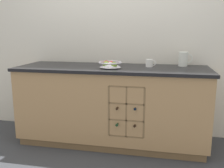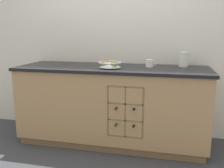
# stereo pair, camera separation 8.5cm
# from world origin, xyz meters

# --- Properties ---
(ground_plane) EXTENTS (14.00, 14.00, 0.00)m
(ground_plane) POSITION_xyz_m (0.00, 0.00, 0.00)
(ground_plane) COLOR #383A3F
(back_wall) EXTENTS (4.61, 0.06, 2.55)m
(back_wall) POSITION_xyz_m (0.00, 0.42, 1.27)
(back_wall) COLOR silver
(back_wall) RESTS_ON ground_plane
(kitchen_island) EXTENTS (2.25, 0.77, 0.94)m
(kitchen_island) POSITION_xyz_m (0.00, -0.00, 0.48)
(kitchen_island) COLOR brown
(kitchen_island) RESTS_ON ground_plane
(fruit_bowl) EXTENTS (0.27, 0.27, 0.08)m
(fruit_bowl) POSITION_xyz_m (-0.01, -0.10, 0.98)
(fruit_bowl) COLOR silver
(fruit_bowl) RESTS_ON kitchen_island
(white_pitcher) EXTENTS (0.17, 0.11, 0.17)m
(white_pitcher) POSITION_xyz_m (0.83, 0.23, 1.03)
(white_pitcher) COLOR silver
(white_pitcher) RESTS_ON kitchen_island
(ceramic_mug) EXTENTS (0.12, 0.08, 0.09)m
(ceramic_mug) POSITION_xyz_m (0.43, 0.09, 0.98)
(ceramic_mug) COLOR white
(ceramic_mug) RESTS_ON kitchen_island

